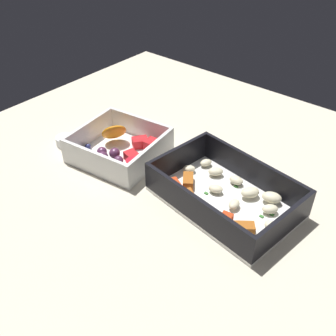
{
  "coord_description": "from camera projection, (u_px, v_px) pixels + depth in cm",
  "views": [
    {
      "loc": [
        -34.4,
        39.24,
        42.71
      ],
      "look_at": [
        -1.7,
        0.13,
        4.0
      ],
      "focal_mm": 41.85,
      "sensor_mm": 36.0,
      "label": 1
    }
  ],
  "objects": [
    {
      "name": "table_surface",
      "position": [
        161.0,
        178.0,
        0.67
      ],
      "size": [
        80.0,
        80.0,
        2.0
      ],
      "primitive_type": "cube",
      "color": "beige",
      "rests_on": "ground"
    },
    {
      "name": "pasta_container",
      "position": [
        224.0,
        195.0,
        0.59
      ],
      "size": [
        22.9,
        16.47,
        5.21
      ],
      "rotation": [
        0.0,
        0.0,
        -0.14
      ],
      "color": "white",
      "rests_on": "table_surface"
    },
    {
      "name": "fruit_bowl",
      "position": [
        120.0,
        149.0,
        0.69
      ],
      "size": [
        16.12,
        15.52,
        5.26
      ],
      "rotation": [
        0.0,
        0.0,
        0.14
      ],
      "color": "white",
      "rests_on": "table_surface"
    },
    {
      "name": "paper_cup_liner",
      "position": [
        65.0,
        141.0,
        0.73
      ],
      "size": [
        3.25,
        3.25,
        1.72
      ],
      "primitive_type": "cylinder",
      "color": "white",
      "rests_on": "table_surface"
    }
  ]
}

